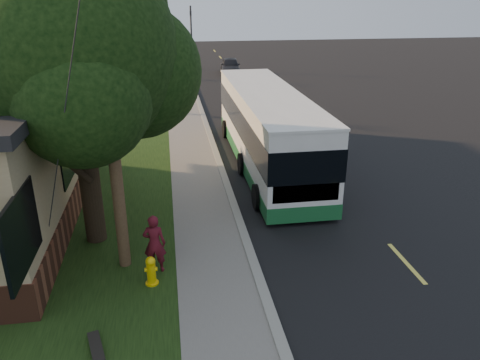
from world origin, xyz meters
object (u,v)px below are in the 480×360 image
object	(u,v)px
fire_hydrant	(151,271)
distant_car	(230,66)
bare_tree_far	(152,53)
traffic_signal	(191,33)
transit_bus	(267,127)
skateboard_main	(96,346)
skateboarder	(155,244)
leafy_tree	(76,56)
bare_tree_near	(139,76)
utility_pole	(107,89)

from	to	relation	value
fire_hydrant	distant_car	size ratio (longest dim) A/B	0.19
bare_tree_far	traffic_signal	xyz separation A→B (m)	(3.50, 4.00, 1.16)
traffic_signal	transit_bus	size ratio (longest dim) A/B	0.49
fire_hydrant	distant_car	bearing A→B (deg)	78.71
traffic_signal	skateboard_main	distance (m)	36.47
traffic_signal	bare_tree_far	bearing A→B (deg)	-131.19
transit_bus	skateboard_main	world-z (taller)	transit_bus
skateboarder	traffic_signal	bearing A→B (deg)	-87.08
leafy_tree	bare_tree_far	size ratio (longest dim) A/B	1.94
bare_tree_far	skateboard_main	size ratio (longest dim) A/B	4.26
skateboard_main	distant_car	bearing A→B (deg)	77.65
transit_bus	distant_car	distance (m)	23.15
traffic_signal	transit_bus	xyz separation A→B (m)	(1.42, -26.03, -1.54)
leafy_tree	bare_tree_far	world-z (taller)	leafy_tree
transit_bus	skateboarder	bearing A→B (deg)	-120.87
distant_car	leafy_tree	bearing A→B (deg)	-100.07
bare_tree_far	distant_car	xyz separation A→B (m)	(6.60, 1.04, -1.32)
traffic_signal	transit_bus	world-z (taller)	traffic_signal
fire_hydrant	bare_tree_near	distance (m)	18.10
bare_tree_far	skateboarder	bearing A→B (deg)	-89.03
fire_hydrant	transit_bus	world-z (taller)	transit_bus
utility_pole	leafy_tree	bearing A→B (deg)	117.60
utility_pole	leafy_tree	distance (m)	1.94
transit_bus	fire_hydrant	bearing A→B (deg)	-119.55
transit_bus	skateboard_main	xyz separation A→B (m)	(-5.57, -10.07, -1.48)
traffic_signal	transit_bus	bearing A→B (deg)	-86.89
fire_hydrant	bare_tree_far	world-z (taller)	bare_tree_far
bare_tree_near	transit_bus	world-z (taller)	bare_tree_near
utility_pole	skateboard_main	world-z (taller)	utility_pole
utility_pole	traffic_signal	xyz separation A→B (m)	(3.81, 33.01, -1.47)
bare_tree_near	traffic_signal	distance (m)	16.52
traffic_signal	utility_pole	bearing A→B (deg)	-96.58
fire_hydrant	bare_tree_far	distance (m)	30.04
skateboarder	distant_car	distance (m)	31.07
bare_tree_far	skateboard_main	bearing A→B (deg)	-91.17
skateboarder	skateboard_main	world-z (taller)	skateboarder
leafy_tree	transit_bus	world-z (taller)	leafy_tree
transit_bus	bare_tree_far	bearing A→B (deg)	102.58
traffic_signal	skateboarder	xyz separation A→B (m)	(-3.00, -33.42, -2.32)
transit_bus	skateboard_main	bearing A→B (deg)	-118.96
fire_hydrant	distant_car	xyz separation A→B (m)	(6.20, 31.04, 0.25)
utility_pole	transit_bus	bearing A→B (deg)	53.17
bare_tree_far	skateboard_main	xyz separation A→B (m)	(-0.66, -32.10, -1.87)
leafy_tree	distant_car	size ratio (longest dim) A/B	1.96
utility_pole	leafy_tree	world-z (taller)	utility_pole
distant_car	fire_hydrant	bearing A→B (deg)	-96.05
skateboard_main	distant_car	size ratio (longest dim) A/B	0.24
leafy_tree	distant_car	bearing A→B (deg)	74.70
bare_tree_far	fire_hydrant	bearing A→B (deg)	-89.24
leafy_tree	distant_car	distance (m)	29.77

